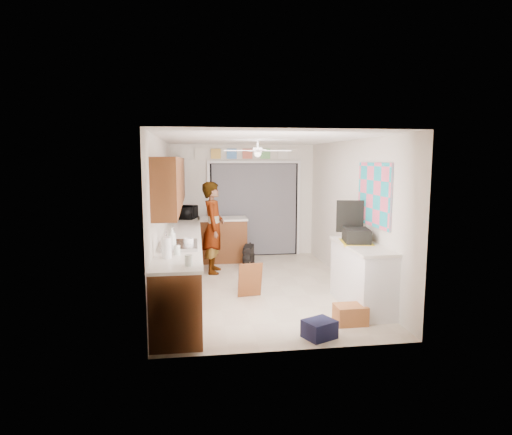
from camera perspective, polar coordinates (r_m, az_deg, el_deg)
name	(u,v)px	position (r m, az deg, el deg)	size (l,w,h in m)	color
floor	(259,287)	(7.44, 0.44, -9.22)	(5.00, 5.00, 0.00)	beige
ceiling	(259,139)	(7.13, 0.46, 10.39)	(5.00, 5.00, 0.00)	white
wall_back	(243,201)	(9.64, -1.74, 2.23)	(3.20, 3.20, 0.00)	silver
wall_front	(293,243)	(4.75, 4.89, -3.42)	(3.20, 3.20, 0.00)	silver
wall_left	(162,216)	(7.12, -12.40, 0.13)	(5.00, 5.00, 0.00)	silver
wall_right	(351,213)	(7.58, 12.50, 0.58)	(5.00, 5.00, 0.00)	silver
left_base_cabinets	(182,264)	(7.25, -9.84, -6.10)	(0.60, 4.80, 0.90)	brown
left_countertop	(182,236)	(7.15, -9.84, -2.44)	(0.62, 4.80, 0.04)	white
upper_cabinets	(172,182)	(7.26, -11.14, 4.67)	(0.32, 4.00, 0.80)	brown
sink_basin	(180,246)	(6.17, -10.13, -3.74)	(0.50, 0.76, 0.06)	silver
faucet	(166,240)	(6.16, -11.92, -2.90)	(0.03, 0.03, 0.22)	silver
peninsula_base	(223,240)	(9.22, -4.47, -3.06)	(1.00, 0.60, 0.90)	brown
peninsula_top	(222,219)	(9.14, -4.51, -0.17)	(1.04, 0.64, 0.04)	white
back_opening_recess	(254,210)	(9.66, -0.24, 1.06)	(2.00, 0.06, 2.10)	black
curtain_panel	(254,210)	(9.62, -0.21, 1.03)	(1.90, 0.03, 2.05)	slate
door_trim_left	(209,211)	(9.55, -6.29, 0.93)	(0.06, 0.04, 2.10)	white
door_trim_right	(298,209)	(9.82, 5.69, 1.13)	(0.06, 0.04, 2.10)	white
door_trim_head	(254,162)	(9.57, -0.22, 7.41)	(2.10, 0.04, 0.06)	white
header_frame_0	(216,154)	(9.52, -5.38, 8.46)	(0.22, 0.02, 0.22)	gold
header_frame_1	(232,154)	(9.55, -3.26, 8.48)	(0.22, 0.02, 0.22)	#518ED9
header_frame_2	(247,154)	(9.58, -1.15, 8.49)	(0.22, 0.02, 0.22)	#D2654E
header_frame_3	(265,154)	(9.64, 1.24, 8.48)	(0.22, 0.02, 0.22)	#70BF6D
header_frame_4	(283,154)	(9.71, 3.60, 8.46)	(0.22, 0.02, 0.22)	silver
route66_sign	(200,154)	(9.51, -7.51, 8.43)	(0.22, 0.02, 0.26)	silver
right_counter_base	(362,277)	(6.54, 13.92, -7.73)	(0.50, 1.40, 0.90)	white
right_counter_top	(362,246)	(6.43, 13.98, -3.69)	(0.54, 1.44, 0.04)	white
abstract_painting	(374,195)	(6.61, 15.47, 2.95)	(0.03, 1.15, 0.95)	#FC5D81
ceiling_fan	(258,151)	(7.32, 0.22, 8.91)	(1.14, 1.14, 0.24)	white
microwave	(188,212)	(9.08, -9.06, 0.68)	(0.48, 0.32, 0.26)	black
soap_bottle	(172,237)	(6.09, -11.13, -2.59)	(0.12, 0.12, 0.30)	silver
cup	(189,242)	(6.20, -8.99, -3.27)	(0.14, 0.14, 0.11)	white
jar_a	(189,260)	(5.05, -8.96, -5.68)	(0.09, 0.09, 0.13)	silver
jar_b	(177,250)	(5.66, -10.48, -4.28)	(0.08, 0.08, 0.12)	silver
paper_towel_roll	(167,248)	(5.47, -11.84, -3.97)	(0.12, 0.12, 0.27)	white
suitcase	(356,235)	(6.57, 13.23, -2.33)	(0.36, 0.48, 0.21)	black
suitcase_rim	(356,243)	(6.59, 13.20, -3.28)	(0.44, 0.58, 0.02)	yellow
suitcase_lid	(350,216)	(6.80, 12.42, 0.15)	(0.42, 0.03, 0.50)	black
cardboard_box	(350,314)	(5.95, 12.47, -12.51)	(0.41, 0.30, 0.25)	#A25933
navy_crate	(319,329)	(5.46, 8.45, -14.49)	(0.36, 0.30, 0.22)	black
cabinet_door_panel	(250,280)	(6.81, -0.79, -8.32)	(0.38, 0.03, 0.57)	brown
man	(213,228)	(8.23, -5.70, -1.34)	(0.64, 0.42, 1.76)	white
dog	(249,255)	(8.77, -1.00, -4.98)	(0.26, 0.62, 0.49)	black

